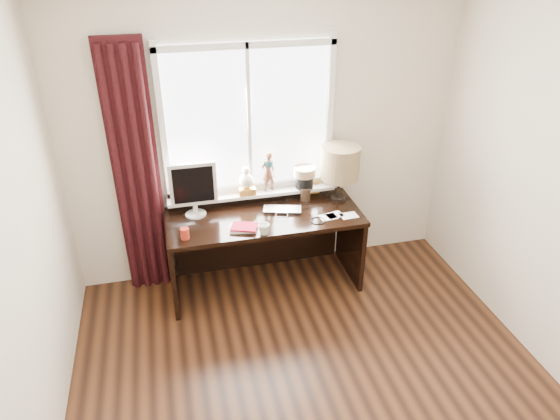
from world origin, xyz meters
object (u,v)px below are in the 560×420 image
object	(u,v)px
laptop	(283,210)
table_lamp	(340,163)
mug	(264,229)
monitor	(193,186)
red_cup	(185,233)
desk	(262,233)

from	to	relation	value
laptop	table_lamp	size ratio (longest dim) A/B	0.64
mug	monitor	size ratio (longest dim) A/B	0.20
laptop	red_cup	distance (m)	0.91
laptop	mug	distance (m)	0.41
laptop	monitor	size ratio (longest dim) A/B	0.68
monitor	mug	bearing A→B (deg)	-40.93
desk	laptop	bearing A→B (deg)	-19.36
laptop	table_lamp	xyz separation A→B (m)	(0.55, 0.09, 0.35)
monitor	red_cup	bearing A→B (deg)	-108.10
desk	red_cup	bearing A→B (deg)	-155.54
table_lamp	laptop	bearing A→B (deg)	-170.29
monitor	table_lamp	distance (m)	1.31
mug	red_cup	world-z (taller)	mug
mug	desk	size ratio (longest dim) A/B	0.06
desk	monitor	xyz separation A→B (m)	(-0.58, 0.05, 0.52)
mug	laptop	bearing A→B (deg)	54.20
monitor	table_lamp	world-z (taller)	table_lamp
table_lamp	mug	bearing A→B (deg)	-151.52
table_lamp	red_cup	bearing A→B (deg)	-166.20
mug	desk	distance (m)	0.50
red_cup	table_lamp	world-z (taller)	table_lamp
laptop	desk	world-z (taller)	laptop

